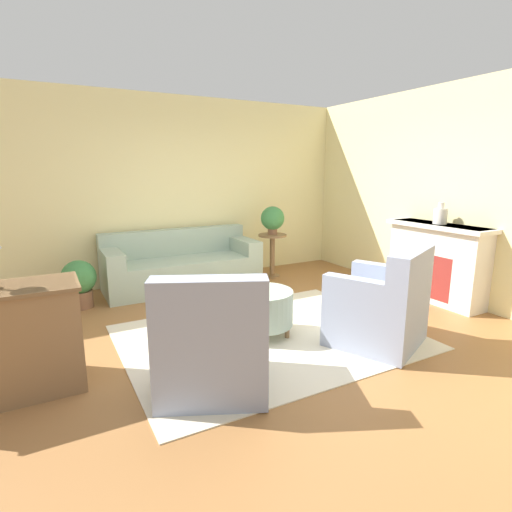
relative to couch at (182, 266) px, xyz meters
The scene contains 13 objects.
ground_plane 2.26m from the couch, 85.01° to the right, with size 16.00×16.00×0.00m, color #996638.
wall_back 1.22m from the couch, 68.71° to the left, with size 9.34×0.12×2.80m.
wall_right 3.89m from the couch, 36.67° to the right, with size 0.12×9.48×2.80m.
rug 2.26m from the couch, 85.01° to the right, with size 2.90×2.23×0.01m.
couch is the anchor object (origin of this frame).
armchair_left 2.99m from the couch, 103.73° to the right, with size 1.08×1.07×0.98m.
armchair_right 3.11m from the couch, 69.28° to the right, with size 1.08×1.07×0.98m.
ottoman_table 2.15m from the couch, 85.90° to the right, with size 0.67×0.67×0.48m.
side_table 1.48m from the couch, ahead, with size 0.45×0.45×0.70m.
fireplace 3.55m from the couch, 38.98° to the right, with size 0.44×1.38×1.03m.
vase_mantel_near 3.63m from the couch, 39.14° to the right, with size 0.17×0.17×0.28m.
potted_plant_on_side_table 1.60m from the couch, ahead, with size 0.37×0.37×0.45m.
potted_plant_floor 1.46m from the couch, 168.56° to the right, with size 0.42×0.42×0.61m.
Camera 1 is at (-1.97, -3.36, 1.72)m, focal length 28.00 mm.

